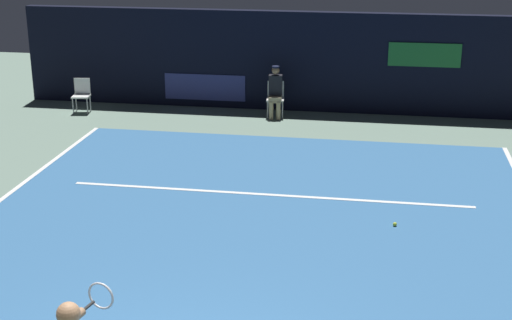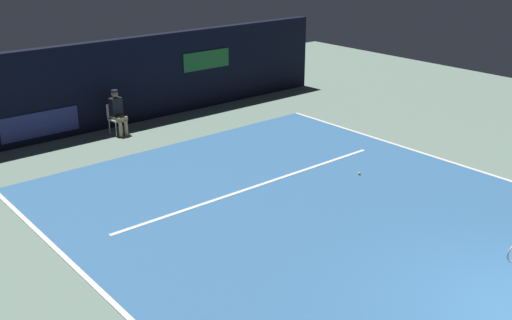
# 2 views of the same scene
# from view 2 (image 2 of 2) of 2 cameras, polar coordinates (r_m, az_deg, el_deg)

# --- Properties ---
(ground_plane) EXTENTS (29.85, 29.85, 0.00)m
(ground_plane) POSITION_cam_2_polar(r_m,az_deg,el_deg) (12.62, 6.06, -5.31)
(ground_plane) COLOR slate
(court_surface) EXTENTS (9.69, 11.50, 0.01)m
(court_surface) POSITION_cam_2_polar(r_m,az_deg,el_deg) (12.62, 6.07, -5.29)
(court_surface) COLOR #336699
(court_surface) RESTS_ON ground
(line_sideline_left) EXTENTS (0.10, 11.50, 0.01)m
(line_sideline_left) POSITION_cam_2_polar(r_m,az_deg,el_deg) (16.16, 18.03, -0.17)
(line_sideline_left) COLOR white
(line_sideline_left) RESTS_ON court_surface
(line_sideline_right) EXTENTS (0.10, 11.50, 0.01)m
(line_sideline_right) POSITION_cam_2_polar(r_m,az_deg,el_deg) (10.15, -13.71, -12.87)
(line_sideline_right) COLOR white
(line_sideline_right) RESTS_ON court_surface
(line_service) EXTENTS (7.56, 0.10, 0.01)m
(line_service) POSITION_cam_2_polar(r_m,az_deg,el_deg) (13.94, 0.14, -2.47)
(line_service) COLOR white
(line_service) RESTS_ON court_surface
(back_wall) EXTENTS (15.19, 0.33, 2.60)m
(back_wall) POSITION_cam_2_polar(r_m,az_deg,el_deg) (18.62, -12.70, 7.25)
(back_wall) COLOR black
(back_wall) RESTS_ON ground
(line_judge_on_chair) EXTENTS (0.48, 0.56, 1.32)m
(line_judge_on_chair) POSITION_cam_2_polar(r_m,az_deg,el_deg) (17.76, -13.09, 4.50)
(line_judge_on_chair) COLOR white
(line_judge_on_chair) RESTS_ON ground
(tennis_ball) EXTENTS (0.07, 0.07, 0.07)m
(tennis_ball) POSITION_cam_2_polar(r_m,az_deg,el_deg) (14.77, 9.81, -1.27)
(tennis_ball) COLOR #CCE033
(tennis_ball) RESTS_ON court_surface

